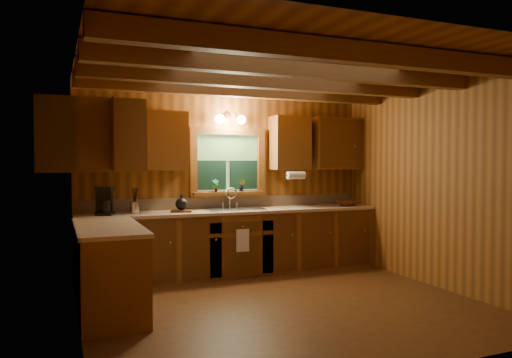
{
  "coord_description": "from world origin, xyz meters",
  "views": [
    {
      "loc": [
        -2.29,
        -4.79,
        1.55
      ],
      "look_at": [
        0.0,
        0.8,
        1.35
      ],
      "focal_mm": 34.46,
      "sensor_mm": 36.0,
      "label": 1
    }
  ],
  "objects": [
    {
      "name": "utensil_crock",
      "position": [
        -1.35,
        1.62,
        0.98
      ],
      "size": [
        0.12,
        0.12,
        0.33
      ],
      "rotation": [
        0.0,
        0.0,
        -0.23
      ],
      "color": "silver",
      "rests_on": "countertop"
    },
    {
      "name": "potted_plant_right",
      "position": [
        0.19,
        1.82,
        1.22
      ],
      "size": [
        0.11,
        0.1,
        0.16
      ],
      "primitive_type": "imported",
      "rotation": [
        0.0,
        0.0,
        -0.42
      ],
      "color": "#532E11",
      "rests_on": "window_sill"
    },
    {
      "name": "room",
      "position": [
        0.0,
        0.0,
        1.3
      ],
      "size": [
        4.2,
        4.2,
        4.2
      ],
      "color": "#4E2D12",
      "rests_on": "ground"
    },
    {
      "name": "dishwasher_panel",
      "position": [
        -1.47,
        0.68,
        0.43
      ],
      "size": [
        0.02,
        0.6,
        0.8
      ],
      "primitive_type": "cube",
      "color": "white",
      "rests_on": "base_cabinets"
    },
    {
      "name": "window",
      "position": [
        0.0,
        1.87,
        1.53
      ],
      "size": [
        1.12,
        0.08,
        1.0
      ],
      "color": "brown",
      "rests_on": "room"
    },
    {
      "name": "countertop",
      "position": [
        -0.48,
        1.29,
        0.88
      ],
      "size": [
        4.2,
        2.24,
        0.04
      ],
      "color": "tan",
      "rests_on": "base_cabinets"
    },
    {
      "name": "window_sill",
      "position": [
        0.0,
        1.82,
        1.12
      ],
      "size": [
        1.06,
        0.14,
        0.04
      ],
      "primitive_type": "cube",
      "color": "brown",
      "rests_on": "room"
    },
    {
      "name": "sink",
      "position": [
        0.0,
        1.6,
        0.86
      ],
      "size": [
        0.82,
        0.48,
        0.43
      ],
      "color": "silver",
      "rests_on": "countertop"
    },
    {
      "name": "wicker_basket",
      "position": [
        1.78,
        1.52,
        0.94
      ],
      "size": [
        0.4,
        0.4,
        0.08
      ],
      "primitive_type": "imported",
      "rotation": [
        0.0,
        0.0,
        -0.18
      ],
      "color": "#48230C",
      "rests_on": "countertop"
    },
    {
      "name": "ceiling_beams",
      "position": [
        0.0,
        0.0,
        2.49
      ],
      "size": [
        4.2,
        2.54,
        0.18
      ],
      "color": "brown",
      "rests_on": "room"
    },
    {
      "name": "base_cabinets",
      "position": [
        -0.49,
        1.28,
        0.43
      ],
      "size": [
        4.2,
        2.22,
        0.86
      ],
      "color": "brown",
      "rests_on": "ground"
    },
    {
      "name": "paper_towel_roll",
      "position": [
        0.92,
        1.53,
        1.37
      ],
      "size": [
        0.27,
        0.11,
        0.11
      ],
      "primitive_type": "cylinder",
      "rotation": [
        0.0,
        1.57,
        0.0
      ],
      "color": "white",
      "rests_on": "upper_cabinets"
    },
    {
      "name": "upper_cabinets",
      "position": [
        -0.56,
        1.42,
        1.84
      ],
      "size": [
        4.19,
        1.77,
        0.78
      ],
      "color": "brown",
      "rests_on": "room"
    },
    {
      "name": "dish_towel",
      "position": [
        0.0,
        1.26,
        0.52
      ],
      "size": [
        0.18,
        0.01,
        0.3
      ],
      "primitive_type": "cube",
      "color": "white",
      "rests_on": "base_cabinets"
    },
    {
      "name": "wall_sconce",
      "position": [
        0.0,
        1.75,
        2.16
      ],
      "size": [
        0.45,
        0.21,
        0.17
      ],
      "color": "black",
      "rests_on": "room"
    },
    {
      "name": "potted_plant_left",
      "position": [
        -0.21,
        1.79,
        1.23
      ],
      "size": [
        0.11,
        0.08,
        0.19
      ],
      "primitive_type": "imported",
      "rotation": [
        0.0,
        0.0,
        -0.2
      ],
      "color": "#532E11",
      "rests_on": "window_sill"
    },
    {
      "name": "cutting_board",
      "position": [
        -0.75,
        1.56,
        0.91
      ],
      "size": [
        0.32,
        0.27,
        0.02
      ],
      "primitive_type": "cube",
      "rotation": [
        0.0,
        0.0,
        -0.3
      ],
      "color": "#532E11",
      "rests_on": "countertop"
    },
    {
      "name": "coffee_maker",
      "position": [
        -1.72,
        1.6,
        1.07
      ],
      "size": [
        0.2,
        0.25,
        0.35
      ],
      "rotation": [
        0.0,
        0.0,
        -0.34
      ],
      "color": "black",
      "rests_on": "countertop"
    },
    {
      "name": "teakettle",
      "position": [
        -0.75,
        1.56,
        1.01
      ],
      "size": [
        0.16,
        0.16,
        0.21
      ],
      "rotation": [
        0.0,
        0.0,
        -0.38
      ],
      "color": "black",
      "rests_on": "cutting_board"
    },
    {
      "name": "backsplash",
      "position": [
        0.0,
        1.89,
        0.98
      ],
      "size": [
        4.2,
        0.02,
        0.16
      ],
      "primitive_type": "cube",
      "color": "tan",
      "rests_on": "room"
    }
  ]
}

